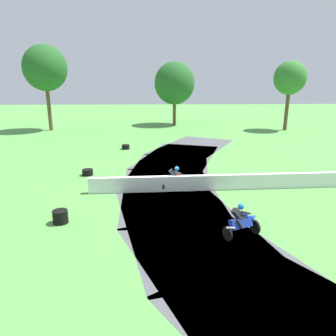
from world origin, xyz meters
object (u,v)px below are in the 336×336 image
Objects in this scene: motorcycle_chase_blue at (242,221)px; tire_stack_mid_a at (88,172)px; motorcycle_lead_red at (176,179)px; tire_stack_mid_b at (60,217)px; tire_stack_near at (126,147)px.

tire_stack_mid_a is (-8.23, 8.65, -0.43)m from motorcycle_chase_blue.
motorcycle_lead_red is 6.94m from tire_stack_mid_b.
tire_stack_mid_b is (0.33, -7.27, 0.10)m from tire_stack_mid_a.
motorcycle_chase_blue reaches higher than tire_stack_mid_b.
tire_stack_near is at bearing 110.06° from motorcycle_lead_red.
motorcycle_lead_red is 11.70m from tire_stack_near.
tire_stack_near is 8.18m from tire_stack_mid_a.
motorcycle_lead_red is 6.16m from motorcycle_chase_blue.
motorcycle_lead_red is at bearing 38.07° from tire_stack_mid_b.
motorcycle_lead_red reaches higher than motorcycle_chase_blue.
motorcycle_lead_red reaches higher than tire_stack_mid_b.
tire_stack_near is 15.32m from tire_stack_mid_b.
tire_stack_near is 1.03× the size of tire_stack_mid_b.
tire_stack_mid_b is at bearing -141.93° from motorcycle_lead_red.
motorcycle_lead_red is 2.47× the size of tire_stack_mid_b.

